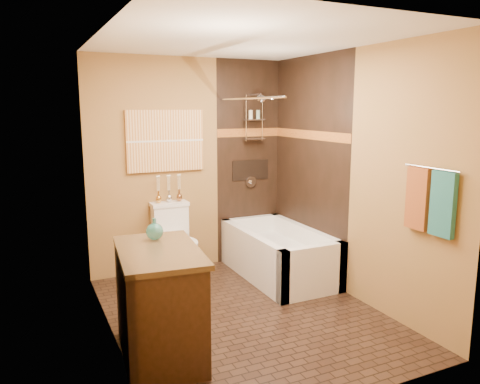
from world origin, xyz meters
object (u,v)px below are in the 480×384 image
bathtub (278,257)px  vanity (159,303)px  sunset_painting (165,141)px  toilet (175,241)px

bathtub → vanity: size_ratio=1.44×
sunset_painting → bathtub: sunset_painting is taller
vanity → toilet: bearing=74.4°
sunset_painting → bathtub: size_ratio=0.60×
toilet → bathtub: bearing=-22.1°
sunset_painting → vanity: (-0.63, -1.88, -1.11)m
sunset_painting → bathtub: 1.87m
bathtub → toilet: bearing=157.7°
bathtub → vanity: 2.08m
sunset_painting → toilet: size_ratio=1.06×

